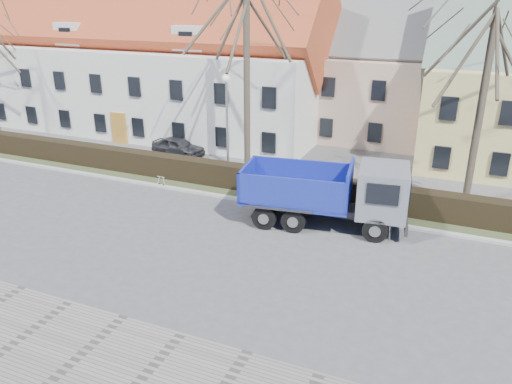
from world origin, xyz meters
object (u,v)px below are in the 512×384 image
at_px(cart_frame, 158,180).
at_px(parked_car_a, 178,147).
at_px(dump_truck, 318,192).
at_px(streetlight, 227,129).

xyz_separation_m(cart_frame, parked_car_a, (-1.90, 5.26, 0.28)).
bearing_deg(cart_frame, dump_truck, -7.54).
bearing_deg(dump_truck, streetlight, 142.61).
height_order(streetlight, cart_frame, streetlight).
bearing_deg(cart_frame, parked_car_a, 109.85).
bearing_deg(cart_frame, streetlight, 35.58).
bearing_deg(parked_car_a, streetlight, -115.92).
relative_size(cart_frame, parked_car_a, 0.20).
xyz_separation_m(dump_truck, parked_car_a, (-11.35, 6.51, -0.93)).
distance_m(streetlight, parked_car_a, 6.36).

